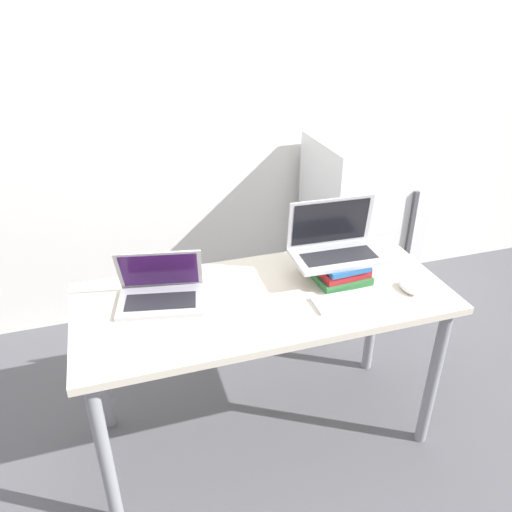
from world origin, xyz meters
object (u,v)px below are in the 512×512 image
(book_stack, at_px, (337,267))
(wireless_keyboard, at_px, (352,300))
(laptop_on_books, at_px, (335,245))
(mini_fridge, at_px, (358,229))
(laptop_left, at_px, (161,291))
(mouse, at_px, (409,287))

(book_stack, relative_size, wireless_keyboard, 0.86)
(laptop_on_books, relative_size, mini_fridge, 0.34)
(laptop_left, relative_size, mouse, 3.16)
(book_stack, height_order, wireless_keyboard, book_stack)
(laptop_left, distance_m, mouse, 0.96)
(book_stack, bearing_deg, laptop_on_books, 100.16)
(laptop_left, distance_m, laptop_on_books, 0.72)
(mouse, bearing_deg, laptop_left, 166.84)
(laptop_left, bearing_deg, wireless_keyboard, -18.08)
(mini_fridge, bearing_deg, mouse, -107.07)
(mouse, relative_size, mini_fridge, 0.10)
(laptop_on_books, bearing_deg, laptop_left, 179.17)
(laptop_on_books, xyz_separation_m, mini_fridge, (0.51, 0.73, -0.34))
(laptop_left, xyz_separation_m, wireless_keyboard, (0.69, -0.22, -0.04))
(laptop_left, bearing_deg, mouse, -13.16)
(laptop_on_books, distance_m, mouse, 0.33)
(laptop_on_books, distance_m, mini_fridge, 0.95)
(book_stack, distance_m, laptop_on_books, 0.09)
(laptop_on_books, distance_m, wireless_keyboard, 0.25)
(laptop_left, distance_m, mini_fridge, 1.44)
(laptop_left, distance_m, wireless_keyboard, 0.72)
(book_stack, bearing_deg, laptop_left, 177.31)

